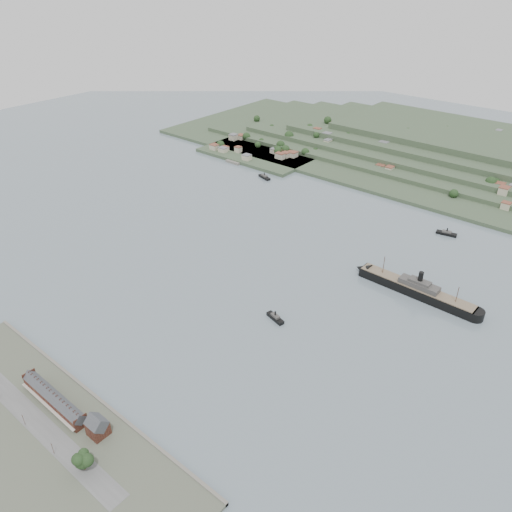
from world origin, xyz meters
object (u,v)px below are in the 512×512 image
Objects in this scene: terrace_row at (54,399)px; tugboat at (275,318)px; gabled_building at (97,426)px; fig_tree at (82,460)px; steamship at (413,288)px.

terrace_row is 3.27× the size of tugboat.
gabled_building reaches higher than terrace_row.
tugboat is at bearing 90.95° from fig_tree.
steamship is (73.14, 241.34, -3.43)m from gabled_building.
steamship is at bearing 77.03° from fig_tree.
gabled_building is 145.59m from tugboat.
steamship reaches higher than terrace_row.
gabled_building reaches higher than fig_tree.
terrace_row is at bearing -107.90° from tugboat.
tugboat is 163.40m from fig_tree.
tugboat is at bearing 72.10° from terrace_row.
fig_tree is (13.37, -18.13, 1.47)m from gabled_building.
fig_tree is at bearing -102.97° from steamship.
tugboat is (10.67, 145.06, -6.38)m from gabled_building.
fig_tree reaches higher than terrace_row.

